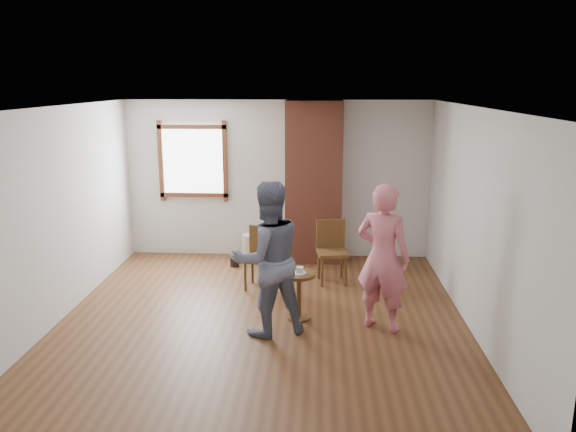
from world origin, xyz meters
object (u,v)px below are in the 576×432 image
at_px(side_table, 299,288).
at_px(man, 268,259).
at_px(person_pink, 383,258).
at_px(stoneware_crock, 253,247).
at_px(dining_chair_right, 332,248).
at_px(dining_chair_left, 261,254).

distance_m(side_table, man, 0.73).
distance_m(side_table, person_pink, 1.12).
relative_size(side_table, man, 0.33).
bearing_deg(side_table, person_pink, -11.77).
height_order(stoneware_crock, side_table, side_table).
xyz_separation_m(dining_chair_right, person_pink, (0.56, -1.61, 0.37)).
height_order(dining_chair_right, side_table, dining_chair_right).
relative_size(dining_chair_right, side_table, 1.52).
xyz_separation_m(man, person_pink, (1.33, 0.19, -0.02)).
bearing_deg(stoneware_crock, side_table, -69.98).
bearing_deg(stoneware_crock, dining_chair_left, -77.55).
height_order(dining_chair_right, man, man).
xyz_separation_m(dining_chair_left, person_pink, (1.57, -1.33, 0.39)).
height_order(dining_chair_right, person_pink, person_pink).
distance_m(stoneware_crock, person_pink, 3.17).
bearing_deg(person_pink, man, 35.49).
height_order(dining_chair_left, person_pink, person_pink).
distance_m(stoneware_crock, dining_chair_left, 1.23).
relative_size(dining_chair_right, man, 0.50).
relative_size(stoneware_crock, dining_chair_right, 0.49).
xyz_separation_m(side_table, person_pink, (0.99, -0.21, 0.48)).
xyz_separation_m(dining_chair_right, side_table, (-0.43, -1.40, -0.11)).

